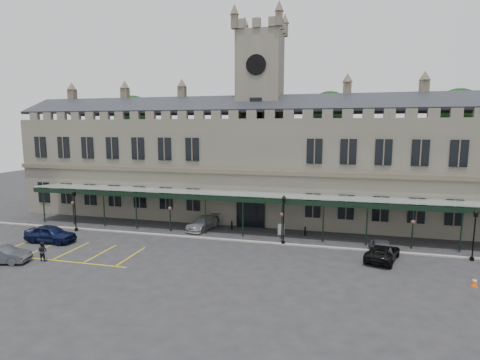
% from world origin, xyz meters
% --- Properties ---
extents(ground, '(140.00, 140.00, 0.00)m').
position_xyz_m(ground, '(0.00, 0.00, 0.00)').
color(ground, '#232326').
extents(station_building, '(60.00, 10.36, 17.30)m').
position_xyz_m(station_building, '(0.00, 15.91, 6.47)').
color(station_building, '#5C584D').
rests_on(station_building, ground).
extents(clock_tower, '(5.60, 5.60, 24.80)m').
position_xyz_m(clock_tower, '(0.00, 16.00, 13.11)').
color(clock_tower, '#5C584D').
rests_on(clock_tower, ground).
extents(canopy, '(50.00, 4.10, 4.30)m').
position_xyz_m(canopy, '(0.00, 7.46, 2.40)').
color(canopy, '#8C9E93').
rests_on(canopy, ground).
extents(kerb, '(60.00, 0.40, 0.12)m').
position_xyz_m(kerb, '(0.00, 5.50, 0.06)').
color(kerb, gray).
rests_on(kerb, ground).
extents(parking_markings, '(16.00, 6.00, 0.01)m').
position_xyz_m(parking_markings, '(-14.00, -1.50, 0.00)').
color(parking_markings, gold).
rests_on(parking_markings, ground).
extents(tree_behind_left, '(6.00, 6.00, 16.00)m').
position_xyz_m(tree_behind_left, '(-22.00, 25.00, 12.81)').
color(tree_behind_left, '#332314').
rests_on(tree_behind_left, ground).
extents(tree_behind_mid, '(6.00, 6.00, 16.00)m').
position_xyz_m(tree_behind_mid, '(8.00, 25.00, 12.81)').
color(tree_behind_mid, '#332314').
rests_on(tree_behind_mid, ground).
extents(tree_behind_right, '(6.00, 6.00, 16.00)m').
position_xyz_m(tree_behind_right, '(24.00, 25.00, 12.81)').
color(tree_behind_right, '#332314').
rests_on(tree_behind_right, ground).
extents(lamp_post_left, '(0.43, 0.43, 4.53)m').
position_xyz_m(lamp_post_left, '(-17.93, 4.86, 2.69)').
color(lamp_post_left, black).
rests_on(lamp_post_left, ground).
extents(lamp_post_mid, '(0.45, 0.45, 4.80)m').
position_xyz_m(lamp_post_mid, '(4.36, 5.53, 2.84)').
color(lamp_post_mid, black).
rests_on(lamp_post_mid, ground).
extents(lamp_post_right, '(0.42, 0.42, 4.42)m').
position_xyz_m(lamp_post_right, '(20.29, 5.03, 2.62)').
color(lamp_post_right, black).
rests_on(lamp_post_right, ground).
extents(traffic_cone, '(0.43, 0.43, 0.68)m').
position_xyz_m(traffic_cone, '(18.63, -0.71, 0.33)').
color(traffic_cone, '#FF5508').
rests_on(traffic_cone, ground).
extents(sign_board, '(0.67, 0.27, 1.18)m').
position_xyz_m(sign_board, '(3.72, 8.68, 0.58)').
color(sign_board, black).
rests_on(sign_board, ground).
extents(bollard_left, '(0.17, 0.17, 0.97)m').
position_xyz_m(bollard_left, '(-1.76, 9.38, 0.48)').
color(bollard_left, black).
rests_on(bollard_left, ground).
extents(bollard_right, '(0.17, 0.17, 0.93)m').
position_xyz_m(bollard_right, '(6.18, 9.02, 0.47)').
color(bollard_right, black).
rests_on(bollard_right, ground).
extents(car_left_a, '(4.94, 2.01, 1.68)m').
position_xyz_m(car_left_a, '(-17.67, 0.80, 0.84)').
color(car_left_a, black).
rests_on(car_left_a, ground).
extents(car_left_b, '(4.63, 2.49, 1.45)m').
position_xyz_m(car_left_b, '(-17.50, -4.93, 0.73)').
color(car_left_b, '#3E4247').
rests_on(car_left_b, ground).
extents(car_taxi, '(3.04, 5.16, 1.40)m').
position_xyz_m(car_taxi, '(-4.89, 8.81, 0.70)').
color(car_taxi, '#A3A6AB').
rests_on(car_taxi, ground).
extents(car_van, '(3.57, 5.20, 1.32)m').
position_xyz_m(car_van, '(13.00, 3.34, 0.66)').
color(car_van, black).
rests_on(car_van, ground).
extents(car_right_a, '(1.85, 4.52, 1.53)m').
position_xyz_m(car_right_a, '(13.00, 4.43, 0.77)').
color(car_right_a, '#3E4247').
rests_on(car_right_a, ground).
extents(person_b, '(0.83, 0.66, 1.63)m').
position_xyz_m(person_b, '(-14.60, -3.68, 0.82)').
color(person_b, black).
rests_on(person_b, ground).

